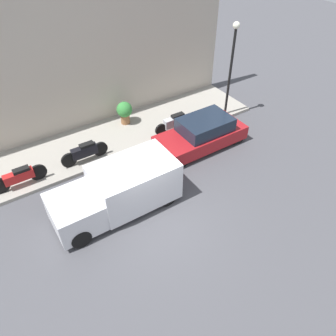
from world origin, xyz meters
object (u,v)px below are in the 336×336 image
Objects in this scene: motorcycle_red at (19,177)px; streetlamp at (232,59)px; scooter_silver at (175,122)px; potted_plant at (125,111)px; motorcycle_black at (85,152)px; delivery_van at (117,191)px; parked_car at (202,134)px.

streetlamp is (-0.25, -10.13, 2.45)m from motorcycle_red.
streetlamp is (-0.20, -2.96, 2.46)m from scooter_silver.
motorcycle_red is (0.05, 7.17, 0.01)m from scooter_silver.
streetlamp is at bearing -113.15° from potted_plant.
scooter_silver is (-0.12, -4.48, -0.02)m from motorcycle_black.
motorcycle_black is at bearing 88.42° from scooter_silver.
motorcycle_red is (-0.07, 2.69, -0.01)m from motorcycle_black.
motorcycle_red is at bearing 91.52° from motorcycle_black.
streetlamp is at bearing -69.63° from delivery_van.
potted_plant reaches higher than motorcycle_red.
streetlamp is at bearing -92.46° from motorcycle_black.
streetlamp is at bearing -91.40° from motorcycle_red.
motorcycle_black is 4.48m from scooter_silver.
parked_car is at bearing -101.98° from motorcycle_red.
delivery_van reaches higher than parked_car.
delivery_van is 2.11× the size of scooter_silver.
streetlamp is (1.36, -2.57, 2.39)m from parked_car.
motorcycle_black is 2.69m from motorcycle_red.
delivery_van is at bearing -179.86° from motorcycle_black.
parked_car reaches higher than motorcycle_black.
parked_car is 5.15m from motorcycle_black.
motorcycle_red is at bearing 41.88° from delivery_van.
parked_car is at bearing -108.99° from motorcycle_black.
delivery_van is 1.00× the size of streetlamp.
scooter_silver is at bearing 14.14° from parked_car.
parked_car is 0.90× the size of delivery_van.
parked_car is 0.91× the size of streetlamp.
delivery_van is 4.05m from motorcycle_red.
streetlamp is at bearing -93.78° from scooter_silver.
motorcycle_black is at bearing 0.14° from delivery_van.
delivery_van is 2.22× the size of motorcycle_black.
scooter_silver is 0.48× the size of streetlamp.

